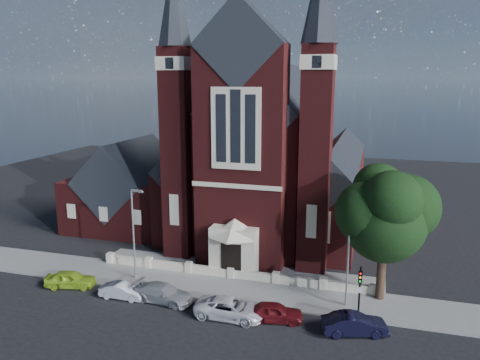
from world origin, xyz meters
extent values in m
plane|color=black|center=(0.00, 15.00, 0.00)|extent=(120.00, 120.00, 0.00)
cube|color=slate|center=(0.00, 4.50, 0.00)|extent=(60.00, 5.00, 0.12)
cube|color=slate|center=(0.00, 8.50, 0.00)|extent=(26.00, 3.00, 0.14)
cube|color=#C3B69B|center=(0.00, 6.50, 0.00)|extent=(24.00, 0.40, 0.90)
cube|color=#4A1313|center=(0.00, 25.00, 7.00)|extent=(10.00, 30.00, 14.00)
cube|color=black|center=(0.00, 25.00, 14.00)|extent=(10.00, 30.20, 10.00)
cube|color=#4A1313|center=(-7.50, 24.00, 4.00)|extent=(5.00, 26.00, 8.00)
cube|color=#4A1313|center=(7.50, 24.00, 4.00)|extent=(5.00, 26.00, 8.00)
cube|color=black|center=(-7.50, 24.00, 8.00)|extent=(5.01, 26.20, 5.01)
cube|color=black|center=(7.50, 24.00, 8.00)|extent=(5.01, 26.20, 5.01)
cube|color=#4A1313|center=(0.00, 9.50, 10.00)|extent=(8.00, 3.00, 20.00)
cube|color=black|center=(0.00, 9.50, 20.00)|extent=(8.00, 3.20, 8.00)
cube|color=#C3B69B|center=(0.00, 7.95, 13.00)|extent=(4.40, 0.15, 7.00)
cube|color=black|center=(0.00, 7.88, 13.20)|extent=(0.90, 0.08, 6.20)
cube|color=#C3B69B|center=(0.00, 7.50, 2.20)|extent=(4.20, 2.00, 4.40)
cube|color=black|center=(0.00, 6.45, 1.60)|extent=(1.80, 0.12, 3.20)
cone|color=#C3B69B|center=(0.00, 7.50, 4.40)|extent=(4.60, 4.60, 1.60)
cube|color=#4A1313|center=(-6.50, 10.50, 10.00)|extent=(2.60, 2.60, 20.00)
cube|color=#C3B69B|center=(-6.50, 10.50, 18.50)|extent=(2.80, 2.80, 1.20)
cone|color=black|center=(-6.50, 10.50, 24.00)|extent=(3.20, 3.20, 8.00)
cube|color=#4A1313|center=(6.50, 10.50, 10.00)|extent=(2.60, 2.60, 20.00)
cube|color=#C3B69B|center=(6.50, 10.50, 18.50)|extent=(2.80, 2.80, 1.20)
cube|color=#4A1313|center=(-16.00, 18.00, 3.00)|extent=(12.00, 12.00, 6.00)
cube|color=black|center=(-16.00, 18.00, 6.00)|extent=(8.49, 12.20, 8.49)
cylinder|color=black|center=(12.50, 6.00, 2.50)|extent=(0.70, 0.70, 5.00)
sphere|color=black|center=(12.50, 6.00, 6.50)|extent=(6.40, 6.40, 6.40)
sphere|color=black|center=(12.90, 4.80, 8.50)|extent=(4.40, 4.40, 4.40)
cylinder|color=gray|center=(-8.00, 4.00, 4.00)|extent=(0.16, 0.16, 8.00)
cube|color=gray|center=(-7.50, 4.00, 8.00)|extent=(1.00, 0.15, 0.18)
cube|color=gray|center=(-7.10, 4.00, 7.92)|extent=(0.35, 0.22, 0.12)
cylinder|color=gray|center=(10.00, 4.00, 4.00)|extent=(0.16, 0.16, 8.00)
cube|color=gray|center=(10.50, 4.00, 8.00)|extent=(1.00, 0.15, 0.18)
cube|color=gray|center=(10.90, 4.00, 7.92)|extent=(0.35, 0.22, 0.12)
cylinder|color=black|center=(11.00, 2.50, 2.00)|extent=(0.14, 0.14, 4.00)
cube|color=black|center=(11.00, 2.35, 3.30)|extent=(0.28, 0.22, 0.90)
sphere|color=red|center=(11.00, 2.22, 3.60)|extent=(0.14, 0.14, 0.14)
sphere|color=#CC8C0C|center=(11.00, 2.22, 3.30)|extent=(0.14, 0.14, 0.14)
sphere|color=#0C9919|center=(11.00, 2.22, 3.00)|extent=(0.14, 0.14, 0.14)
imported|color=#9BC627|center=(-12.44, 1.03, 0.71)|extent=(4.45, 2.68, 1.42)
imported|color=silver|center=(-7.22, 0.48, 0.61)|extent=(3.73, 1.38, 1.22)
imported|color=#93969A|center=(-3.82, 0.84, 0.71)|extent=(5.05, 2.51, 1.41)
imported|color=white|center=(1.97, -0.06, 0.73)|extent=(5.25, 2.46, 1.45)
imported|color=#5C0F15|center=(5.18, 0.36, 0.70)|extent=(4.32, 2.34, 1.40)
imported|color=black|center=(10.85, 0.15, 0.74)|extent=(4.74, 2.77, 1.48)
camera|label=1|loc=(11.49, -30.01, 17.25)|focal=35.00mm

